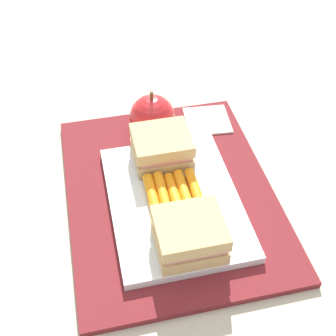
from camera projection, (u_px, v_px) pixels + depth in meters
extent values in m
plane|color=#B7AD99|center=(170.00, 195.00, 0.64)|extent=(2.40, 2.40, 0.00)
cube|color=maroon|center=(170.00, 193.00, 0.63)|extent=(0.36, 0.28, 0.01)
cube|color=white|center=(174.00, 201.00, 0.61)|extent=(0.23, 0.17, 0.01)
cube|color=tan|center=(189.00, 241.00, 0.54)|extent=(0.07, 0.08, 0.02)
cube|color=pink|center=(189.00, 235.00, 0.54)|extent=(0.07, 0.07, 0.01)
cube|color=tan|center=(190.00, 228.00, 0.53)|extent=(0.07, 0.08, 0.02)
cube|color=tan|center=(162.00, 154.00, 0.65)|extent=(0.07, 0.08, 0.02)
cube|color=pink|center=(162.00, 147.00, 0.64)|extent=(0.07, 0.07, 0.01)
cube|color=tan|center=(162.00, 140.00, 0.63)|extent=(0.07, 0.08, 0.02)
cylinder|color=orange|center=(196.00, 192.00, 0.60)|extent=(0.08, 0.01, 0.02)
cylinder|color=orange|center=(184.00, 192.00, 0.60)|extent=(0.08, 0.01, 0.01)
cylinder|color=orange|center=(174.00, 195.00, 0.60)|extent=(0.08, 0.01, 0.02)
cylinder|color=orange|center=(163.00, 196.00, 0.60)|extent=(0.08, 0.01, 0.02)
cylinder|color=orange|center=(153.00, 198.00, 0.60)|extent=(0.08, 0.01, 0.02)
sphere|color=red|center=(154.00, 117.00, 0.69)|extent=(0.07, 0.07, 0.07)
cylinder|color=brown|center=(153.00, 95.00, 0.66)|extent=(0.01, 0.01, 0.01)
cube|color=white|center=(207.00, 120.00, 0.74)|extent=(0.08, 0.08, 0.00)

